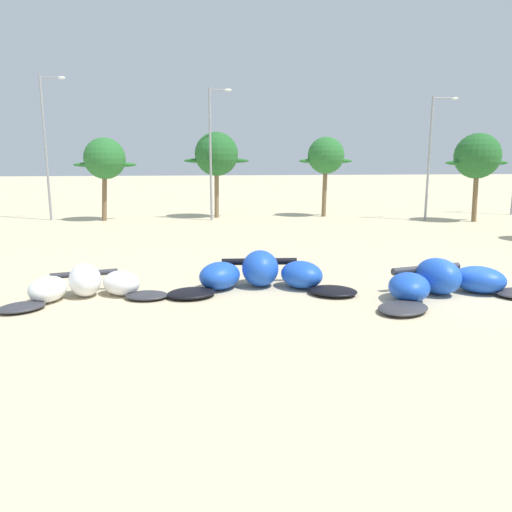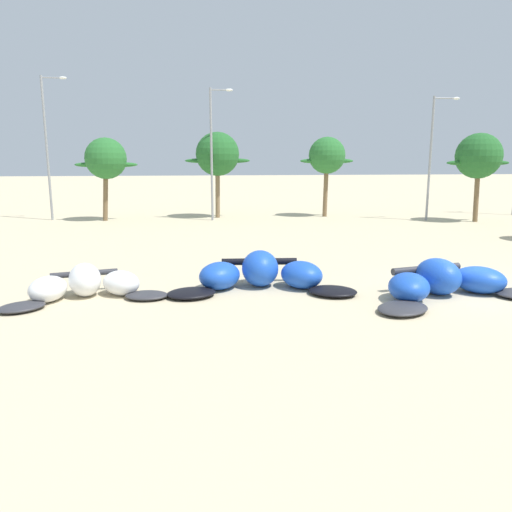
{
  "view_description": "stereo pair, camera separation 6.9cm",
  "coord_description": "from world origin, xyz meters",
  "px_view_note": "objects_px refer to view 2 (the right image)",
  "views": [
    {
      "loc": [
        -10.17,
        -16.38,
        4.69
      ],
      "look_at": [
        -7.62,
        2.0,
        1.0
      ],
      "focal_mm": 34.23,
      "sensor_mm": 36.0,
      "label": 1
    },
    {
      "loc": [
        -10.1,
        -16.39,
        4.69
      ],
      "look_at": [
        -7.62,
        2.0,
        1.0
      ],
      "focal_mm": 34.23,
      "sensor_mm": 36.0,
      "label": 2
    }
  ],
  "objects_px": {
    "kite_far_left": "(85,285)",
    "palm_left": "(218,155)",
    "palm_center_left": "(479,157)",
    "kite_left_of_center": "(445,283)",
    "palm_left_of_gap": "(327,156)",
    "lamppost_west_center": "(213,148)",
    "lamppost_east_center": "(433,152)",
    "kite_left": "(261,275)",
    "lamppost_west": "(48,142)",
    "palm_leftmost": "(106,159)"
  },
  "relations": [
    {
      "from": "lamppost_east_center",
      "to": "kite_left",
      "type": "bearing_deg",
      "value": -130.69
    },
    {
      "from": "palm_left_of_gap",
      "to": "lamppost_west_center",
      "type": "bearing_deg",
      "value": -171.9
    },
    {
      "from": "kite_far_left",
      "to": "palm_left",
      "type": "xyz_separation_m",
      "value": [
        5.9,
        23.09,
        4.61
      ]
    },
    {
      "from": "palm_leftmost",
      "to": "kite_far_left",
      "type": "bearing_deg",
      "value": -83.18
    },
    {
      "from": "palm_left",
      "to": "palm_center_left",
      "type": "xyz_separation_m",
      "value": [
        19.16,
        -5.39,
        -0.17
      ]
    },
    {
      "from": "lamppost_west",
      "to": "lamppost_west_center",
      "type": "height_order",
      "value": "lamppost_west"
    },
    {
      "from": "kite_left_of_center",
      "to": "lamppost_east_center",
      "type": "height_order",
      "value": "lamppost_east_center"
    },
    {
      "from": "kite_left",
      "to": "kite_left_of_center",
      "type": "distance_m",
      "value": 6.47
    },
    {
      "from": "palm_left_of_gap",
      "to": "lamppost_east_center",
      "type": "distance_m",
      "value": 8.14
    },
    {
      "from": "kite_left_of_center",
      "to": "lamppost_west_center",
      "type": "bearing_deg",
      "value": 106.73
    },
    {
      "from": "kite_left",
      "to": "palm_left",
      "type": "height_order",
      "value": "palm_left"
    },
    {
      "from": "kite_far_left",
      "to": "palm_left",
      "type": "distance_m",
      "value": 24.28
    },
    {
      "from": "palm_left",
      "to": "lamppost_west",
      "type": "xyz_separation_m",
      "value": [
        -12.91,
        0.07,
        0.93
      ]
    },
    {
      "from": "kite_left",
      "to": "palm_center_left",
      "type": "distance_m",
      "value": 25.97
    },
    {
      "from": "palm_left_of_gap",
      "to": "lamppost_east_center",
      "type": "xyz_separation_m",
      "value": [
        7.25,
        -3.68,
        0.31
      ]
    },
    {
      "from": "palm_center_left",
      "to": "lamppost_west",
      "type": "xyz_separation_m",
      "value": [
        -32.07,
        5.46,
        1.1
      ]
    },
    {
      "from": "lamppost_east_center",
      "to": "lamppost_west",
      "type": "bearing_deg",
      "value": 171.79
    },
    {
      "from": "lamppost_west_center",
      "to": "palm_left",
      "type": "bearing_deg",
      "value": 76.34
    },
    {
      "from": "kite_left_of_center",
      "to": "palm_left_of_gap",
      "type": "bearing_deg",
      "value": 84.11
    },
    {
      "from": "palm_left",
      "to": "lamppost_west",
      "type": "relative_size",
      "value": 0.63
    },
    {
      "from": "kite_far_left",
      "to": "kite_left_of_center",
      "type": "distance_m",
      "value": 12.41
    },
    {
      "from": "palm_leftmost",
      "to": "kite_left_of_center",
      "type": "bearing_deg",
      "value": -57.65
    },
    {
      "from": "kite_left_of_center",
      "to": "palm_left_of_gap",
      "type": "height_order",
      "value": "palm_left_of_gap"
    },
    {
      "from": "kite_left",
      "to": "lamppost_west",
      "type": "bearing_deg",
      "value": 120.09
    },
    {
      "from": "palm_left_of_gap",
      "to": "kite_left",
      "type": "bearing_deg",
      "value": -111.33
    },
    {
      "from": "palm_left_of_gap",
      "to": "lamppost_west_center",
      "type": "distance_m",
      "value": 9.45
    },
    {
      "from": "kite_left_of_center",
      "to": "palm_leftmost",
      "type": "bearing_deg",
      "value": 122.35
    },
    {
      "from": "palm_left_of_gap",
      "to": "lamppost_west",
      "type": "distance_m",
      "value": 21.85
    },
    {
      "from": "palm_left_of_gap",
      "to": "lamppost_west_center",
      "type": "relative_size",
      "value": 0.65
    },
    {
      "from": "palm_left_of_gap",
      "to": "kite_left_of_center",
      "type": "bearing_deg",
      "value": -95.89
    },
    {
      "from": "kite_left",
      "to": "palm_left",
      "type": "distance_m",
      "value": 23.08
    },
    {
      "from": "palm_left_of_gap",
      "to": "lamppost_west",
      "type": "relative_size",
      "value": 0.6
    },
    {
      "from": "lamppost_west",
      "to": "kite_left_of_center",
      "type": "bearing_deg",
      "value": -51.88
    },
    {
      "from": "palm_leftmost",
      "to": "palm_left",
      "type": "bearing_deg",
      "value": 6.13
    },
    {
      "from": "kite_left",
      "to": "palm_left_of_gap",
      "type": "relative_size",
      "value": 1.08
    },
    {
      "from": "kite_left_of_center",
      "to": "palm_left_of_gap",
      "type": "distance_m",
      "value": 24.65
    },
    {
      "from": "palm_left",
      "to": "kite_left_of_center",
      "type": "bearing_deg",
      "value": -75.36
    },
    {
      "from": "kite_far_left",
      "to": "lamppost_west",
      "type": "xyz_separation_m",
      "value": [
        -7.01,
        23.17,
        5.54
      ]
    },
    {
      "from": "lamppost_west",
      "to": "kite_far_left",
      "type": "bearing_deg",
      "value": -73.16
    },
    {
      "from": "kite_far_left",
      "to": "lamppost_west",
      "type": "relative_size",
      "value": 0.51
    },
    {
      "from": "palm_center_left",
      "to": "lamppost_west_center",
      "type": "xyz_separation_m",
      "value": [
        -19.59,
        3.61,
        0.63
      ]
    },
    {
      "from": "kite_far_left",
      "to": "lamppost_east_center",
      "type": "distance_m",
      "value": 29.49
    },
    {
      "from": "kite_left_of_center",
      "to": "palm_left",
      "type": "distance_m",
      "value": 25.79
    },
    {
      "from": "kite_far_left",
      "to": "palm_leftmost",
      "type": "xyz_separation_m",
      "value": [
        -2.65,
        22.18,
        4.25
      ]
    },
    {
      "from": "lamppost_west",
      "to": "lamppost_east_center",
      "type": "relative_size",
      "value": 1.16
    },
    {
      "from": "kite_left_of_center",
      "to": "lamppost_west",
      "type": "relative_size",
      "value": 0.64
    },
    {
      "from": "kite_left",
      "to": "palm_leftmost",
      "type": "distance_m",
      "value": 23.8
    },
    {
      "from": "lamppost_west",
      "to": "lamppost_west_center",
      "type": "bearing_deg",
      "value": -8.41
    },
    {
      "from": "palm_center_left",
      "to": "kite_left_of_center",
      "type": "bearing_deg",
      "value": -123.6
    },
    {
      "from": "kite_far_left",
      "to": "palm_leftmost",
      "type": "relative_size",
      "value": 0.87
    }
  ]
}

